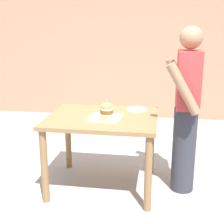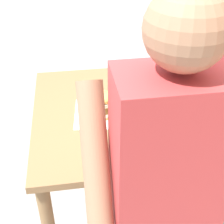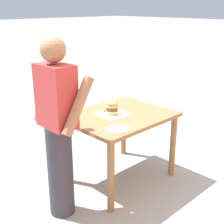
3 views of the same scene
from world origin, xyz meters
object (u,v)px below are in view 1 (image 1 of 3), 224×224
Objects in this scene: patio_table at (102,128)px; diner_across_table at (186,109)px; pickle_spear at (103,119)px; side_plate_with_forks at (137,109)px; sandwich at (107,110)px.

patio_table is 0.87m from diner_across_table.
side_plate_with_forks is at bearing 148.25° from pickle_spear.
pickle_spear is 0.41× the size of side_plate_with_forks.
pickle_spear is at bearing 14.02° from patio_table.
diner_across_table is at bearing 98.52° from sandwich.
sandwich is 0.80m from diner_across_table.
pickle_spear is at bearing -74.59° from diner_across_table.
diner_across_table is (-0.07, 0.84, 0.22)m from patio_table.
diner_across_table reaches higher than patio_table.
side_plate_with_forks is 0.58m from diner_across_table.
sandwich is at bearing 171.43° from pickle_spear.
sandwich reaches higher than side_plate_with_forks.
sandwich is 0.86× the size of side_plate_with_forks.
side_plate_with_forks is at bearing 143.08° from sandwich.
sandwich is 0.11× the size of diner_across_table.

